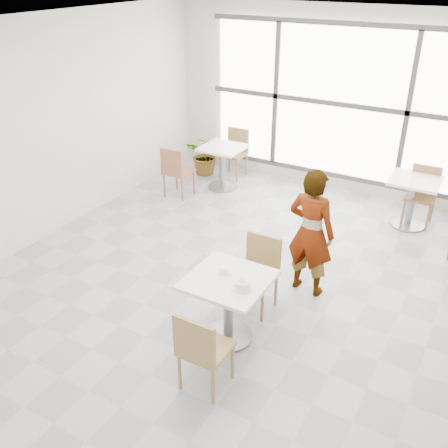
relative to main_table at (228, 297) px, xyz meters
The scene contains 17 objects.
floor 1.09m from the main_table, 113.51° to the left, with size 7.00×7.00×0.00m, color #9E9EA5.
ceiling 2.66m from the main_table, 113.51° to the left, with size 7.00×7.00×0.00m, color white.
wall_back 4.50m from the main_table, 94.99° to the left, with size 6.00×6.00×0.00m, color silver.
wall_left 3.63m from the main_table, 165.44° to the left, with size 7.00×7.00×0.00m, color silver.
window 4.44m from the main_table, 95.06° to the left, with size 4.60×0.07×2.52m.
main_table is the anchor object (origin of this frame).
chair_near 0.77m from the main_table, 79.07° to the right, with size 0.42×0.42×0.87m.
chair_far 0.68m from the main_table, 88.87° to the left, with size 0.42×0.42×0.87m.
oatmeal_bowl 0.34m from the main_table, 20.63° to the right, with size 0.21×0.21×0.09m.
coffee_cup 0.28m from the main_table, 145.56° to the left, with size 0.16×0.13×0.07m.
person 1.33m from the main_table, 72.49° to the left, with size 0.57×0.38×1.57m, color black.
bg_table_left 3.99m from the main_table, 120.73° to the left, with size 0.70×0.70×0.75m.
bg_table_right 3.74m from the main_table, 72.79° to the left, with size 0.70×0.70×0.75m.
bg_chair_left_near 3.68m from the main_table, 133.02° to the left, with size 0.42×0.42×0.87m.
bg_chair_left_far 4.56m from the main_table, 117.72° to the left, with size 0.42×0.42×0.87m.
bg_chair_right_far 3.98m from the main_table, 72.42° to the left, with size 0.42×0.42×0.87m.
plant_left 4.65m from the main_table, 124.34° to the left, with size 0.68×0.59×0.75m, color #417139.
Camera 1 is at (2.42, -4.53, 3.58)m, focal length 40.30 mm.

